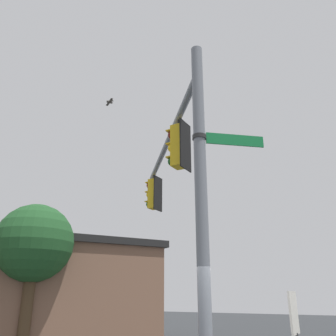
{
  "coord_description": "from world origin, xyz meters",
  "views": [
    {
      "loc": [
        -5.62,
        -2.5,
        2.05
      ],
      "look_at": [
        2.56,
        2.12,
        5.41
      ],
      "focal_mm": 38.27,
      "sensor_mm": 36.0,
      "label": 1
    }
  ],
  "objects": [
    {
      "name": "bird_flying",
      "position": [
        3.09,
        4.8,
        8.54
      ],
      "size": [
        0.27,
        0.42,
        0.14
      ],
      "color": "#4C4742"
    },
    {
      "name": "historical_marker",
      "position": [
        1.84,
        -1.0,
        1.4
      ],
      "size": [
        0.6,
        0.08,
        2.13
      ],
      "color": "#333333",
      "rests_on": "ground"
    },
    {
      "name": "mast_arm",
      "position": [
        2.6,
        2.15,
        6.21
      ],
      "size": [
        5.3,
        4.42,
        0.16
      ],
      "primitive_type": "cylinder",
      "rotation": [
        0.0,
        1.57,
        0.69
      ],
      "color": "slate"
    },
    {
      "name": "traffic_light_mid_inner",
      "position": [
        4.74,
        3.95,
        5.43
      ],
      "size": [
        0.54,
        0.49,
        1.31
      ],
      "color": "black"
    },
    {
      "name": "storefront_building",
      "position": [
        6.7,
        11.09,
        2.2
      ],
      "size": [
        11.7,
        11.46,
        4.38
      ],
      "color": "brown",
      "rests_on": "ground"
    },
    {
      "name": "traffic_light_nearest_pole",
      "position": [
        1.4,
        1.18,
        5.43
      ],
      "size": [
        0.54,
        0.49,
        1.31
      ],
      "color": "black"
    },
    {
      "name": "tree_by_storefront",
      "position": [
        3.7,
        8.5,
        3.87
      ],
      "size": [
        2.88,
        2.88,
        5.36
      ],
      "color": "#4C3823",
      "rests_on": "ground"
    },
    {
      "name": "street_name_sign",
      "position": [
        0.26,
        -0.32,
        4.85
      ],
      "size": [
        0.96,
        1.12,
        0.22
      ],
      "color": "#147238"
    },
    {
      "name": "signal_pole",
      "position": [
        0.0,
        0.0,
        3.42
      ],
      "size": [
        0.22,
        0.22,
        6.85
      ],
      "primitive_type": "cylinder",
      "color": "slate",
      "rests_on": "ground"
    }
  ]
}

